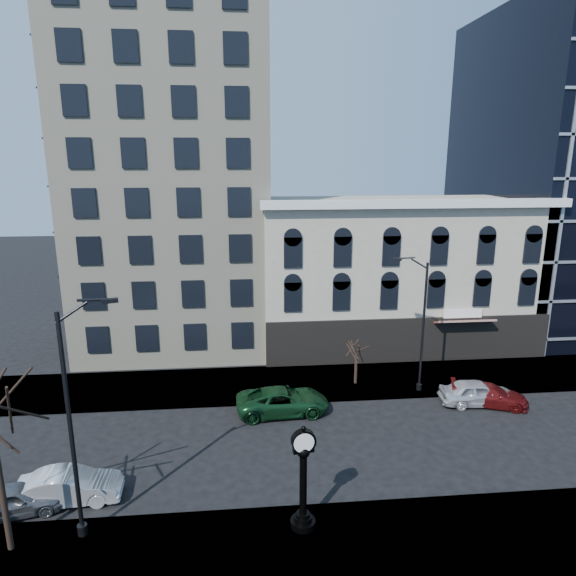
{
  "coord_description": "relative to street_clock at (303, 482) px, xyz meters",
  "views": [
    {
      "loc": [
        -0.72,
        -24.98,
        15.57
      ],
      "look_at": [
        2.0,
        4.0,
        8.0
      ],
      "focal_mm": 32.0,
      "sensor_mm": 36.0,
      "label": 1
    }
  ],
  "objects": [
    {
      "name": "street_clock",
      "position": [
        0.0,
        0.0,
        0.0
      ],
      "size": [
        1.08,
        1.08,
        4.77
      ],
      "rotation": [
        0.0,
        0.0,
        0.14
      ],
      "color": "black",
      "rests_on": "sidewalk_near"
    },
    {
      "name": "street_lamp_near",
      "position": [
        -8.56,
        0.63,
        5.67
      ],
      "size": [
        2.57,
        1.19,
        10.37
      ],
      "rotation": [
        0.0,
        0.0,
        0.36
      ],
      "color": "black",
      "rests_on": "sidewalk_near"
    },
    {
      "name": "car_near_a",
      "position": [
        -12.72,
        2.13,
        -1.56
      ],
      "size": [
        4.49,
        2.62,
        1.44
      ],
      "primitive_type": "imported",
      "rotation": [
        0.0,
        0.0,
        1.8
      ],
      "color": "#595B60",
      "rests_on": "ground"
    },
    {
      "name": "cream_tower",
      "position": [
        -7.78,
        25.25,
        17.04
      ],
      "size": [
        15.9,
        15.4,
        42.5
      ],
      "color": "beige",
      "rests_on": "ground"
    },
    {
      "name": "bare_tree_far",
      "position": [
        5.4,
        13.83,
        0.54
      ],
      "size": [
        2.09,
        2.09,
        3.59
      ],
      "color": "#302118",
      "rests_on": "sidewalk_far"
    },
    {
      "name": "sidewalk_near",
      "position": [
        -1.67,
        -1.63,
        -2.22
      ],
      "size": [
        160.0,
        6.0,
        0.12
      ],
      "primitive_type": "cube",
      "color": "gray",
      "rests_on": "ground"
    },
    {
      "name": "car_far_b",
      "position": [
        13.25,
        10.08,
        -1.59
      ],
      "size": [
        5.12,
        3.37,
        1.38
      ],
      "primitive_type": "imported",
      "rotation": [
        0.0,
        0.0,
        1.24
      ],
      "color": "maroon",
      "rests_on": "ground"
    },
    {
      "name": "sidewalk_far",
      "position": [
        -1.67,
        14.37,
        -2.22
      ],
      "size": [
        160.0,
        6.0,
        0.12
      ],
      "primitive_type": "cube",
      "color": "gray",
      "rests_on": "ground"
    },
    {
      "name": "car_far_c",
      "position": [
        12.51,
        10.22,
        -1.47
      ],
      "size": [
        4.84,
        2.18,
        1.62
      ],
      "primitive_type": "imported",
      "rotation": [
        0.0,
        0.0,
        1.51
      ],
      "color": "silver",
      "rests_on": "ground"
    },
    {
      "name": "car_far_a",
      "position": [
        -0.0,
        10.26,
        -1.48
      ],
      "size": [
        5.89,
        3.01,
        1.59
      ],
      "primitive_type": "imported",
      "rotation": [
        0.0,
        0.0,
        1.64
      ],
      "color": "#143F1E",
      "rests_on": "ground"
    },
    {
      "name": "victorian_row",
      "position": [
        10.34,
        22.26,
        3.72
      ],
      "size": [
        22.6,
        11.19,
        12.5
      ],
      "color": "#C0B49E",
      "rests_on": "ground"
    },
    {
      "name": "ground",
      "position": [
        -1.67,
        6.37,
        -2.28
      ],
      "size": [
        160.0,
        160.0,
        0.0
      ],
      "primitive_type": "plane",
      "color": "black",
      "rests_on": "ground"
    },
    {
      "name": "street_lamp_far",
      "position": [
        8.79,
        12.54,
        4.88
      ],
      "size": [
        2.37,
        0.87,
        9.33
      ],
      "rotation": [
        0.0,
        0.0,
        2.88
      ],
      "color": "black",
      "rests_on": "sidewalk_far"
    },
    {
      "name": "car_near_b",
      "position": [
        -10.52,
        2.77,
        -1.51
      ],
      "size": [
        4.78,
        1.96,
        1.54
      ],
      "primitive_type": "imported",
      "rotation": [
        0.0,
        0.0,
        1.64
      ],
      "color": "silver",
      "rests_on": "ground"
    }
  ]
}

